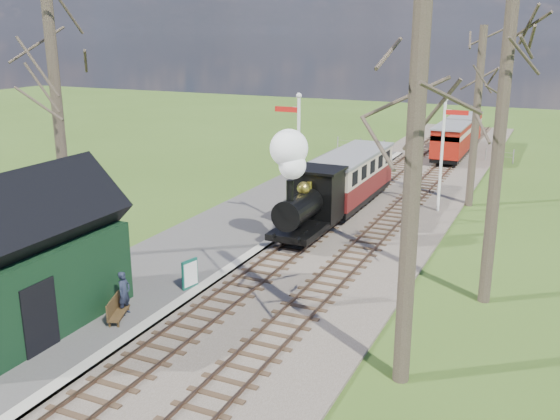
{
  "coord_description": "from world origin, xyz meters",
  "views": [
    {
      "loc": [
        9.67,
        -8.33,
        8.73
      ],
      "look_at": [
        -0.7,
        14.1,
        1.6
      ],
      "focal_mm": 40.0,
      "sensor_mm": 36.0,
      "label": 1
    }
  ],
  "objects": [
    {
      "name": "bare_trees",
      "position": [
        1.33,
        10.1,
        5.21
      ],
      "size": [
        15.51,
        22.39,
        12.0
      ],
      "color": "#382D23",
      "rests_on": "ground"
    },
    {
      "name": "distant_hills",
      "position": [
        1.4,
        64.38,
        -16.21
      ],
      "size": [
        114.4,
        48.0,
        22.02
      ],
      "color": "#385B23",
      "rests_on": "ground"
    },
    {
      "name": "sign_board",
      "position": [
        -1.48,
        8.44,
        0.71
      ],
      "size": [
        0.24,
        0.7,
        1.02
      ],
      "color": "#104D3E",
      "rests_on": "platform"
    },
    {
      "name": "bench",
      "position": [
        -2.21,
        5.41,
        0.53
      ],
      "size": [
        0.79,
        1.28,
        0.7
      ],
      "color": "#402D17",
      "rests_on": "platform"
    },
    {
      "name": "coach",
      "position": [
        0.0,
        21.26,
        1.63
      ],
      "size": [
        2.27,
        7.78,
        2.39
      ],
      "color": "black",
      "rests_on": "ground"
    },
    {
      "name": "track_near",
      "position": [
        0.0,
        22.0,
        0.1
      ],
      "size": [
        1.6,
        60.0,
        0.15
      ],
      "color": "brown",
      "rests_on": "ground"
    },
    {
      "name": "ballast_bed",
      "position": [
        1.3,
        22.0,
        0.05
      ],
      "size": [
        8.0,
        60.0,
        0.1
      ],
      "primitive_type": "cube",
      "color": "brown",
      "rests_on": "ground"
    },
    {
      "name": "platform",
      "position": [
        -3.5,
        14.0,
        0.1
      ],
      "size": [
        5.0,
        44.0,
        0.2
      ],
      "primitive_type": "cube",
      "color": "#474442",
      "rests_on": "ground"
    },
    {
      "name": "red_carriage_a",
      "position": [
        2.6,
        34.64,
        1.45
      ],
      "size": [
        1.99,
        4.92,
        2.09
      ],
      "color": "black",
      "rests_on": "ground"
    },
    {
      "name": "semaphore_near",
      "position": [
        -0.77,
        16.0,
        3.62
      ],
      "size": [
        1.22,
        0.24,
        6.22
      ],
      "color": "silver",
      "rests_on": "ground"
    },
    {
      "name": "red_carriage_b",
      "position": [
        2.6,
        40.14,
        1.45
      ],
      "size": [
        1.99,
        4.92,
        2.09
      ],
      "color": "black",
      "rests_on": "ground"
    },
    {
      "name": "track_far",
      "position": [
        2.6,
        22.0,
        0.1
      ],
      "size": [
        1.6,
        60.0,
        0.15
      ],
      "color": "brown",
      "rests_on": "ground"
    },
    {
      "name": "fence_line",
      "position": [
        0.3,
        36.0,
        0.55
      ],
      "size": [
        12.6,
        0.08,
        1.0
      ],
      "color": "slate",
      "rests_on": "ground"
    },
    {
      "name": "locomotive",
      "position": [
        -0.01,
        15.19,
        2.23
      ],
      "size": [
        1.94,
        4.54,
        4.86
      ],
      "color": "black",
      "rests_on": "ground"
    },
    {
      "name": "semaphore_far",
      "position": [
        4.37,
        22.0,
        3.35
      ],
      "size": [
        1.22,
        0.24,
        5.72
      ],
      "color": "silver",
      "rests_on": "ground"
    },
    {
      "name": "station_shed",
      "position": [
        -4.3,
        4.0,
        2.27
      ],
      "size": [
        3.25,
        6.3,
        4.78
      ],
      "color": "black",
      "rests_on": "platform"
    },
    {
      "name": "coping_strip",
      "position": [
        -1.2,
        14.0,
        0.1
      ],
      "size": [
        0.4,
        44.0,
        0.21
      ],
      "primitive_type": "cube",
      "color": "#B2AD9E",
      "rests_on": "ground"
    },
    {
      "name": "person",
      "position": [
        -2.21,
        5.84,
        0.9
      ],
      "size": [
        0.36,
        0.53,
        1.4
      ],
      "primitive_type": "imported",
      "rotation": [
        0.0,
        0.0,
        1.62
      ],
      "color": "#1B2132",
      "rests_on": "platform"
    }
  ]
}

